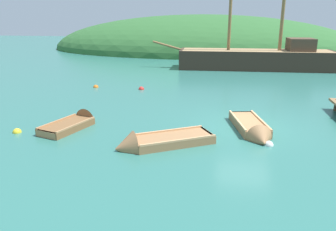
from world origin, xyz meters
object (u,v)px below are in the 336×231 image
rowboat_portside (156,143)px  buoy_white (269,145)px  buoy_orange (96,87)px  rowboat_center (252,130)px  buoy_red (141,89)px  sailing_ship (257,62)px  rowboat_far (76,124)px  buoy_yellow (17,132)px

rowboat_portside → buoy_white: size_ratio=11.21×
buoy_white → buoy_orange: bearing=139.1°
rowboat_center → buoy_red: rowboat_center is taller
sailing_ship → rowboat_portside: 21.03m
rowboat_center → buoy_red: size_ratio=9.99×
buoy_white → buoy_red: size_ratio=0.92×
rowboat_portside → buoy_red: (-3.00, 9.87, -0.10)m
sailing_ship → rowboat_far: (-9.57, -18.52, -0.57)m
buoy_red → sailing_ship: bearing=50.9°
sailing_ship → buoy_white: bearing=84.5°
rowboat_far → buoy_yellow: bearing=137.5°
sailing_ship → rowboat_far: bearing=60.5°
rowboat_far → buoy_orange: (-2.20, 8.22, -0.09)m
sailing_ship → buoy_orange: 15.66m
rowboat_portside → buoy_red: bearing=-103.3°
sailing_ship → buoy_white: size_ratio=46.67×
buoy_orange → rowboat_far: bearing=-75.0°
sailing_ship → rowboat_center: size_ratio=4.32×
rowboat_portside → buoy_white: (4.33, 0.78, -0.10)m
sailing_ship → buoy_white: (-1.15, -19.51, -0.66)m
rowboat_center → buoy_orange: size_ratio=10.47×
buoy_white → buoy_orange: 14.07m
sailing_ship → rowboat_far: sailing_ship is taller
rowboat_center → buoy_yellow: 10.17m
buoy_white → buoy_yellow: 10.56m
buoy_orange → buoy_yellow: (0.06, -9.46, 0.00)m
sailing_ship → buoy_red: size_ratio=43.15×
rowboat_center → rowboat_portside: (-3.81, -2.20, -0.02)m
rowboat_center → buoy_orange: rowboat_center is taller
rowboat_far → rowboat_center: bearing=-69.4°
buoy_red → rowboat_portside: bearing=-73.1°
rowboat_portside → buoy_orange: size_ratio=10.87×
rowboat_center → buoy_white: size_ratio=10.80×
rowboat_center → rowboat_far: rowboat_center is taller
sailing_ship → rowboat_center: bearing=82.6°
buoy_yellow → buoy_orange: bearing=90.4°
rowboat_portside → sailing_ship: bearing=-135.3°
sailing_ship → buoy_yellow: (-11.71, -19.75, -0.66)m
rowboat_far → buoy_yellow: size_ratio=8.76×
buoy_red → buoy_orange: (-3.30, 0.12, 0.00)m
rowboat_far → buoy_white: rowboat_far is taller
rowboat_center → buoy_yellow: (-10.03, -1.66, -0.12)m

